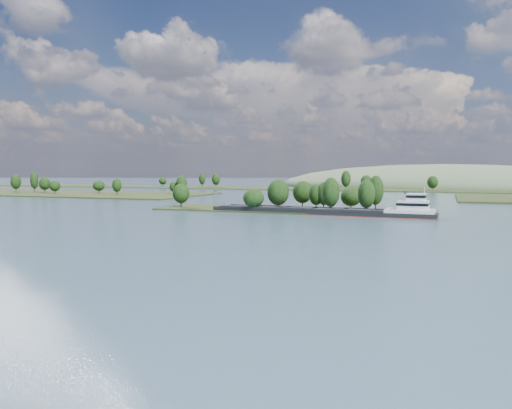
% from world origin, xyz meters
% --- Properties ---
extents(ground, '(1800.00, 1800.00, 0.00)m').
position_xyz_m(ground, '(0.00, 120.00, 0.00)').
color(ground, '#384C61').
rests_on(ground, ground).
extents(tree_island, '(100.00, 32.03, 15.08)m').
position_xyz_m(tree_island, '(6.60, 179.56, 4.13)').
color(tree_island, black).
rests_on(tree_island, ground).
extents(left_bank, '(300.00, 80.00, 15.76)m').
position_xyz_m(left_bank, '(-229.04, 260.06, 0.88)').
color(left_bank, black).
rests_on(left_bank, ground).
extents(back_shoreline, '(900.00, 60.00, 16.61)m').
position_xyz_m(back_shoreline, '(9.19, 399.73, 0.73)').
color(back_shoreline, black).
rests_on(back_shoreline, ground).
extents(hill_west, '(320.00, 160.00, 44.00)m').
position_xyz_m(hill_west, '(60.00, 500.00, 0.00)').
color(hill_west, '#495B3F').
rests_on(hill_west, ground).
extents(cargo_barge, '(85.02, 14.02, 11.45)m').
position_xyz_m(cargo_barge, '(25.69, 169.78, 1.44)').
color(cargo_barge, black).
rests_on(cargo_barge, ground).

